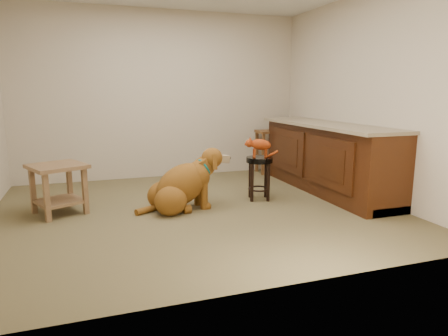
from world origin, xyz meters
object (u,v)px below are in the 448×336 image
object	(u,v)px
padded_stool	(259,169)
golden_retriever	(182,186)
side_table	(58,181)
tabby_kitten	(259,145)
wood_stool	(269,151)

from	to	relation	value
padded_stool	golden_retriever	bearing A→B (deg)	-173.39
side_table	tabby_kitten	size ratio (longest dim) A/B	1.61
wood_stool	padded_stool	bearing A→B (deg)	-119.05
wood_stool	golden_retriever	bearing A→B (deg)	-138.87
padded_stool	side_table	xyz separation A→B (m)	(-2.38, 0.17, -0.02)
golden_retriever	side_table	bearing A→B (deg)	160.18
wood_stool	golden_retriever	xyz separation A→B (m)	(-1.86, -1.63, -0.09)
side_table	tabby_kitten	world-z (taller)	tabby_kitten
side_table	tabby_kitten	xyz separation A→B (m)	(2.37, -0.17, 0.33)
wood_stool	side_table	size ratio (longest dim) A/B	0.99
tabby_kitten	golden_retriever	bearing A→B (deg)	-157.06
golden_retriever	wood_stool	bearing A→B (deg)	33.33
wood_stool	side_table	distance (m)	3.48
padded_stool	golden_retriever	world-z (taller)	golden_retriever
padded_stool	wood_stool	world-z (taller)	wood_stool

